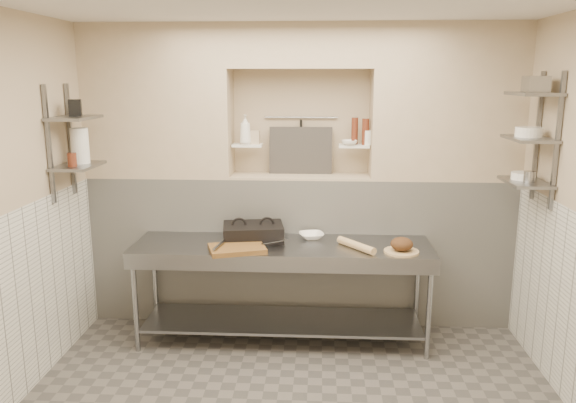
# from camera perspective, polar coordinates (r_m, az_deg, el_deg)

# --- Properties ---
(wall_back) EXTENTS (4.00, 0.10, 2.80)m
(wall_back) POSITION_cam_1_polar(r_m,az_deg,el_deg) (5.57, 1.34, 2.95)
(wall_back) COLOR tan
(wall_back) RESTS_ON ground
(wall_front) EXTENTS (4.00, 0.10, 2.80)m
(wall_front) POSITION_cam_1_polar(r_m,az_deg,el_deg) (1.77, -3.31, -19.18)
(wall_front) COLOR tan
(wall_front) RESTS_ON ground
(backwall_lower) EXTENTS (4.00, 0.40, 1.40)m
(backwall_lower) POSITION_cam_1_polar(r_m,az_deg,el_deg) (5.49, 1.21, -4.71)
(backwall_lower) COLOR silver
(backwall_lower) RESTS_ON floor
(alcove_sill) EXTENTS (1.30, 0.40, 0.02)m
(alcove_sill) POSITION_cam_1_polar(r_m,az_deg,el_deg) (5.33, 1.25, 2.60)
(alcove_sill) COLOR tan
(alcove_sill) RESTS_ON backwall_lower
(backwall_pillar_left) EXTENTS (1.35, 0.40, 1.40)m
(backwall_pillar_left) POSITION_cam_1_polar(r_m,az_deg,el_deg) (5.46, -12.97, 9.83)
(backwall_pillar_left) COLOR tan
(backwall_pillar_left) RESTS_ON backwall_lower
(backwall_pillar_right) EXTENTS (1.35, 0.40, 1.40)m
(backwall_pillar_right) POSITION_cam_1_polar(r_m,az_deg,el_deg) (5.37, 15.77, 9.64)
(backwall_pillar_right) COLOR tan
(backwall_pillar_right) RESTS_ON backwall_lower
(backwall_header) EXTENTS (1.30, 0.40, 0.40)m
(backwall_header) POSITION_cam_1_polar(r_m,az_deg,el_deg) (5.25, 1.31, 15.50)
(backwall_header) COLOR tan
(backwall_header) RESTS_ON backwall_lower
(wainscot_left) EXTENTS (0.02, 3.90, 1.40)m
(wainscot_left) POSITION_cam_1_polar(r_m,az_deg,el_deg) (4.42, -26.93, -10.50)
(wainscot_left) COLOR silver
(wainscot_left) RESTS_ON floor
(alcove_shelf_left) EXTENTS (0.28, 0.16, 0.02)m
(alcove_shelf_left) POSITION_cam_1_polar(r_m,az_deg,el_deg) (5.32, -4.15, 5.73)
(alcove_shelf_left) COLOR white
(alcove_shelf_left) RESTS_ON backwall_lower
(alcove_shelf_right) EXTENTS (0.28, 0.16, 0.02)m
(alcove_shelf_right) POSITION_cam_1_polar(r_m,az_deg,el_deg) (5.29, 6.71, 5.63)
(alcove_shelf_right) COLOR white
(alcove_shelf_right) RESTS_ON backwall_lower
(utensil_rail) EXTENTS (0.70, 0.02, 0.02)m
(utensil_rail) POSITION_cam_1_polar(r_m,az_deg,el_deg) (5.43, 1.34, 8.54)
(utensil_rail) COLOR gray
(utensil_rail) RESTS_ON wall_back
(hanging_steel) EXTENTS (0.02, 0.02, 0.30)m
(hanging_steel) POSITION_cam_1_polar(r_m,az_deg,el_deg) (5.42, 1.32, 6.73)
(hanging_steel) COLOR black
(hanging_steel) RESTS_ON utensil_rail
(splash_panel) EXTENTS (0.60, 0.08, 0.45)m
(splash_panel) POSITION_cam_1_polar(r_m,az_deg,el_deg) (5.39, 1.30, 5.20)
(splash_panel) COLOR #383330
(splash_panel) RESTS_ON alcove_sill
(shelf_rail_left_a) EXTENTS (0.03, 0.03, 0.95)m
(shelf_rail_left_a) POSITION_cam_1_polar(r_m,az_deg,el_deg) (5.24, -21.21, 5.90)
(shelf_rail_left_a) COLOR slate
(shelf_rail_left_a) RESTS_ON wall_left
(shelf_rail_left_b) EXTENTS (0.03, 0.03, 0.95)m
(shelf_rail_left_b) POSITION_cam_1_polar(r_m,az_deg,el_deg) (4.88, -23.12, 5.32)
(shelf_rail_left_b) COLOR slate
(shelf_rail_left_b) RESTS_ON wall_left
(wall_shelf_left_lower) EXTENTS (0.30, 0.50, 0.02)m
(wall_shelf_left_lower) POSITION_cam_1_polar(r_m,az_deg,el_deg) (5.03, -20.55, 3.40)
(wall_shelf_left_lower) COLOR slate
(wall_shelf_left_lower) RESTS_ON wall_left
(wall_shelf_left_upper) EXTENTS (0.30, 0.50, 0.03)m
(wall_shelf_left_upper) POSITION_cam_1_polar(r_m,az_deg,el_deg) (4.98, -20.90, 7.95)
(wall_shelf_left_upper) COLOR slate
(wall_shelf_left_upper) RESTS_ON wall_left
(shelf_rail_right_a) EXTENTS (0.03, 0.03, 1.05)m
(shelf_rail_right_a) POSITION_cam_1_polar(r_m,az_deg,el_deg) (5.09, 23.99, 6.07)
(shelf_rail_right_a) COLOR slate
(shelf_rail_right_a) RESTS_ON wall_right
(shelf_rail_right_b) EXTENTS (0.03, 0.03, 1.05)m
(shelf_rail_right_b) POSITION_cam_1_polar(r_m,az_deg,el_deg) (4.72, 25.67, 5.49)
(shelf_rail_right_b) COLOR slate
(shelf_rail_right_b) RESTS_ON wall_right
(wall_shelf_right_lower) EXTENTS (0.30, 0.50, 0.02)m
(wall_shelf_right_lower) POSITION_cam_1_polar(r_m,az_deg,el_deg) (4.91, 22.96, 1.82)
(wall_shelf_right_lower) COLOR slate
(wall_shelf_right_lower) RESTS_ON wall_right
(wall_shelf_right_mid) EXTENTS (0.30, 0.50, 0.02)m
(wall_shelf_right_mid) POSITION_cam_1_polar(r_m,az_deg,el_deg) (4.86, 23.32, 5.87)
(wall_shelf_right_mid) COLOR slate
(wall_shelf_right_mid) RESTS_ON wall_right
(wall_shelf_right_upper) EXTENTS (0.30, 0.50, 0.03)m
(wall_shelf_right_upper) POSITION_cam_1_polar(r_m,az_deg,el_deg) (4.84, 23.68, 9.98)
(wall_shelf_right_upper) COLOR slate
(wall_shelf_right_upper) RESTS_ON wall_right
(prep_table) EXTENTS (2.60, 0.70, 0.90)m
(prep_table) POSITION_cam_1_polar(r_m,az_deg,el_deg) (4.98, -0.60, -7.25)
(prep_table) COLOR gray
(prep_table) RESTS_ON floor
(panini_press) EXTENTS (0.58, 0.46, 0.14)m
(panini_press) POSITION_cam_1_polar(r_m,az_deg,el_deg) (5.03, -3.56, -3.14)
(panini_press) COLOR black
(panini_press) RESTS_ON prep_table
(cutting_board) EXTENTS (0.53, 0.44, 0.04)m
(cutting_board) POSITION_cam_1_polar(r_m,az_deg,el_deg) (4.74, -5.20, -4.80)
(cutting_board) COLOR brown
(cutting_board) RESTS_ON prep_table
(knife_blade) EXTENTS (0.22, 0.16, 0.01)m
(knife_blade) POSITION_cam_1_polar(r_m,az_deg,el_deg) (4.82, -1.40, -4.10)
(knife_blade) COLOR gray
(knife_blade) RESTS_ON cutting_board
(tongs) EXTENTS (0.07, 0.28, 0.03)m
(tongs) POSITION_cam_1_polar(r_m,az_deg,el_deg) (4.74, -6.95, -4.36)
(tongs) COLOR gray
(tongs) RESTS_ON cutting_board
(mixing_bowl) EXTENTS (0.27, 0.27, 0.05)m
(mixing_bowl) POSITION_cam_1_polar(r_m,az_deg,el_deg) (5.08, 2.40, -3.49)
(mixing_bowl) COLOR white
(mixing_bowl) RESTS_ON prep_table
(rolling_pin) EXTENTS (0.32, 0.38, 0.07)m
(rolling_pin) POSITION_cam_1_polar(r_m,az_deg,el_deg) (4.80, 6.94, -4.45)
(rolling_pin) COLOR tan
(rolling_pin) RESTS_ON prep_table
(bread_board) EXTENTS (0.29, 0.29, 0.02)m
(bread_board) POSITION_cam_1_polar(r_m,az_deg,el_deg) (4.78, 11.45, -5.00)
(bread_board) COLOR tan
(bread_board) RESTS_ON prep_table
(bread_loaf) EXTENTS (0.19, 0.19, 0.11)m
(bread_loaf) POSITION_cam_1_polar(r_m,az_deg,el_deg) (4.76, 11.48, -4.26)
(bread_loaf) COLOR #4C2D19
(bread_loaf) RESTS_ON bread_board
(bottle_soap) EXTENTS (0.13, 0.13, 0.27)m
(bottle_soap) POSITION_cam_1_polar(r_m,az_deg,el_deg) (5.27, -4.36, 7.29)
(bottle_soap) COLOR white
(bottle_soap) RESTS_ON alcove_shelf_left
(jar_alcove) EXTENTS (0.08, 0.08, 0.13)m
(jar_alcove) POSITION_cam_1_polar(r_m,az_deg,el_deg) (5.30, -3.36, 6.52)
(jar_alcove) COLOR tan
(jar_alcove) RESTS_ON alcove_shelf_left
(bowl_alcove) EXTENTS (0.18, 0.18, 0.05)m
(bowl_alcove) POSITION_cam_1_polar(r_m,az_deg,el_deg) (5.24, 6.25, 5.97)
(bowl_alcove) COLOR white
(bowl_alcove) RESTS_ON alcove_shelf_right
(condiment_a) EXTENTS (0.07, 0.07, 0.24)m
(condiment_a) POSITION_cam_1_polar(r_m,az_deg,el_deg) (5.27, 7.88, 7.04)
(condiment_a) COLOR #582415
(condiment_a) RESTS_ON alcove_shelf_right
(condiment_b) EXTENTS (0.06, 0.06, 0.25)m
(condiment_b) POSITION_cam_1_polar(r_m,az_deg,el_deg) (5.31, 6.79, 7.14)
(condiment_b) COLOR #582415
(condiment_b) RESTS_ON alcove_shelf_right
(condiment_c) EXTENTS (0.08, 0.08, 0.13)m
(condiment_c) POSITION_cam_1_polar(r_m,az_deg,el_deg) (5.27, 8.12, 6.44)
(condiment_c) COLOR white
(condiment_c) RESTS_ON alcove_shelf_right
(jug_left) EXTENTS (0.15, 0.15, 0.30)m
(jug_left) POSITION_cam_1_polar(r_m,az_deg,el_deg) (5.07, -20.38, 5.33)
(jug_left) COLOR white
(jug_left) RESTS_ON wall_shelf_left_lower
(jar_left) EXTENTS (0.07, 0.07, 0.11)m
(jar_left) POSITION_cam_1_polar(r_m,az_deg,el_deg) (4.92, -21.09, 3.99)
(jar_left) COLOR #582415
(jar_left) RESTS_ON wall_shelf_left_lower
(box_left_upper) EXTENTS (0.12, 0.12, 0.14)m
(box_left_upper) POSITION_cam_1_polar(r_m,az_deg,el_deg) (5.01, -20.81, 8.90)
(box_left_upper) COLOR black
(box_left_upper) RESTS_ON wall_shelf_left_upper
(bowl_right) EXTENTS (0.19, 0.19, 0.06)m
(bowl_right) POSITION_cam_1_polar(r_m,az_deg,el_deg) (4.95, 22.79, 2.41)
(bowl_right) COLOR white
(bowl_right) RESTS_ON wall_shelf_right_lower
(canister_right) EXTENTS (0.09, 0.09, 0.09)m
(canister_right) POSITION_cam_1_polar(r_m,az_deg,el_deg) (4.83, 23.31, 2.31)
(canister_right) COLOR gray
(canister_right) RESTS_ON wall_shelf_right_lower
(bowl_right_mid) EXTENTS (0.21, 0.21, 0.08)m
(bowl_right_mid) POSITION_cam_1_polar(r_m,az_deg,el_deg) (4.88, 23.27, 6.50)
(bowl_right_mid) COLOR white
(bowl_right_mid) RESTS_ON wall_shelf_right_mid
(basket_right) EXTENTS (0.16, 0.20, 0.12)m
(basket_right) POSITION_cam_1_polar(r_m,az_deg,el_deg) (4.81, 23.87, 10.85)
(basket_right) COLOR gray
(basket_right) RESTS_ON wall_shelf_right_upper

